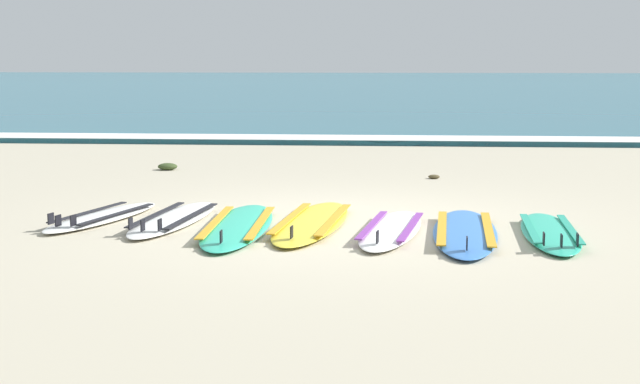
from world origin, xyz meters
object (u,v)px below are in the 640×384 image
(surfboard_5, at_px, (465,232))
(surfboard_6, at_px, (550,232))
(surfboard_4, at_px, (391,229))
(surfboard_1, at_px, (174,219))
(surfboard_2, at_px, (238,226))
(surfboard_0, at_px, (103,217))
(surfboard_3, at_px, (312,222))

(surfboard_5, bearing_deg, surfboard_6, 2.44)
(surfboard_4, bearing_deg, surfboard_6, -1.58)
(surfboard_1, distance_m, surfboard_4, 2.28)
(surfboard_1, bearing_deg, surfboard_2, -24.58)
(surfboard_0, xyz_separation_m, surfboard_3, (2.22, -0.15, -0.00))
(surfboard_3, bearing_deg, surfboard_0, 176.15)
(surfboard_3, relative_size, surfboard_5, 1.03)
(surfboard_1, bearing_deg, surfboard_4, -10.23)
(surfboard_0, xyz_separation_m, surfboard_5, (3.73, -0.54, -0.00))
(surfboard_6, bearing_deg, surfboard_2, 177.82)
(surfboard_3, xyz_separation_m, surfboard_6, (2.32, -0.36, 0.00))
(surfboard_3, distance_m, surfboard_4, 0.86)
(surfboard_4, bearing_deg, surfboard_2, 177.22)
(surfboard_1, xyz_separation_m, surfboard_3, (1.44, -0.09, -0.00))
(surfboard_2, bearing_deg, surfboard_6, -2.18)
(surfboard_4, bearing_deg, surfboard_3, 158.31)
(surfboard_1, relative_size, surfboard_3, 0.86)
(surfboard_5, bearing_deg, surfboard_2, 176.14)
(surfboard_1, xyz_separation_m, surfboard_5, (2.95, -0.48, -0.00))
(surfboard_0, bearing_deg, surfboard_2, -14.74)
(surfboard_1, relative_size, surfboard_6, 1.04)
(surfboard_1, bearing_deg, surfboard_6, -6.78)
(surfboard_1, xyz_separation_m, surfboard_2, (0.72, -0.33, -0.00))
(surfboard_3, height_order, surfboard_4, same)
(surfboard_6, bearing_deg, surfboard_1, 173.22)
(surfboard_0, bearing_deg, surfboard_1, -4.66)
(surfboard_3, bearing_deg, surfboard_2, -161.13)
(surfboard_0, height_order, surfboard_2, same)
(surfboard_0, relative_size, surfboard_2, 0.79)
(surfboard_5, relative_size, surfboard_6, 1.17)
(surfboard_4, bearing_deg, surfboard_5, -6.18)
(surfboard_0, relative_size, surfboard_5, 0.80)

